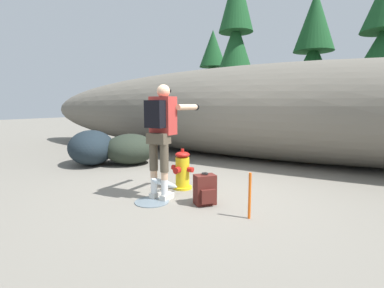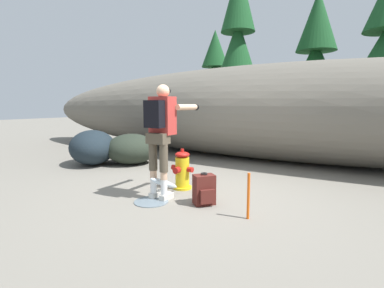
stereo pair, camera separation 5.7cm
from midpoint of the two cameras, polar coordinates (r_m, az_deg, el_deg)
ground_plane at (r=4.92m, az=1.24°, el=-9.55°), size 56.00×56.00×0.04m
dirt_embankment at (r=8.00m, az=14.76°, el=6.16°), size 17.32×3.20×2.51m
fire_hydrant at (r=4.98m, az=-1.66°, el=-5.32°), size 0.42×0.37×0.70m
hydrant_water_jet at (r=4.56m, az=-5.89°, el=-8.81°), size 0.51×0.94×0.40m
utility_worker at (r=4.39m, az=-5.64°, el=3.43°), size 0.56×0.99×1.75m
spare_backpack at (r=4.24m, az=2.83°, el=-9.11°), size 0.36×0.36×0.47m
boulder_large at (r=7.38m, az=-18.93°, el=-0.63°), size 1.75×1.73×0.84m
boulder_mid at (r=7.19m, az=-11.76°, el=-0.96°), size 1.60×1.63×0.75m
boulder_small at (r=7.97m, az=-12.61°, el=-1.50°), size 0.80×0.83×0.37m
pine_tree_far_left at (r=15.12m, az=4.66°, el=13.80°), size 2.08×2.08×5.18m
pine_tree_left at (r=12.83m, az=9.18°, el=19.07°), size 2.19×2.19×7.14m
pine_tree_center at (r=13.64m, az=23.40°, el=14.79°), size 2.54×2.54×6.17m
survey_stake at (r=3.77m, az=11.57°, el=-10.10°), size 0.04×0.04×0.60m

